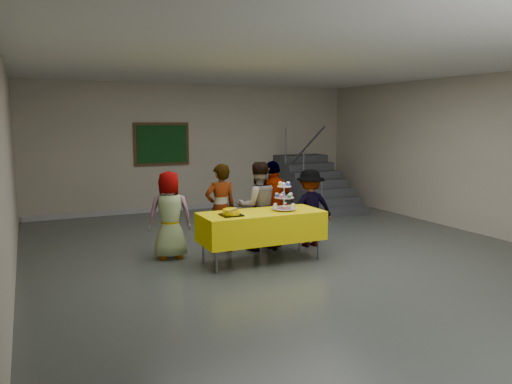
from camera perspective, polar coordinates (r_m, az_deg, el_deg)
room_shell at (r=7.58m, az=5.08°, el=8.04°), size 10.00×10.04×3.02m
bake_table at (r=7.60m, az=0.63°, el=-3.88°), size 1.88×0.78×0.77m
cupcake_stand at (r=7.69m, az=3.22°, el=-0.86°), size 0.38×0.38×0.44m
bear_cake at (r=7.28m, az=-2.86°, el=-2.25°), size 0.32×0.36×0.12m
schoolchild_a at (r=7.88m, az=-9.83°, el=-2.60°), size 0.74×0.54×1.38m
schoolchild_b at (r=8.14m, az=-4.07°, el=-1.87°), size 0.55×0.37×1.46m
schoolchild_c at (r=8.26m, az=0.21°, el=-1.62°), size 0.79×0.66×1.48m
schoolchild_d at (r=8.44m, az=2.04°, el=-1.41°), size 0.93×0.55×1.48m
schoolchild_e at (r=8.58m, az=6.17°, el=-1.83°), size 0.89×0.55×1.32m
staircase at (r=12.60m, az=6.35°, el=0.57°), size 1.30×2.40×2.04m
noticeboard at (r=11.90m, az=-10.71°, el=5.41°), size 1.30×0.05×1.00m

